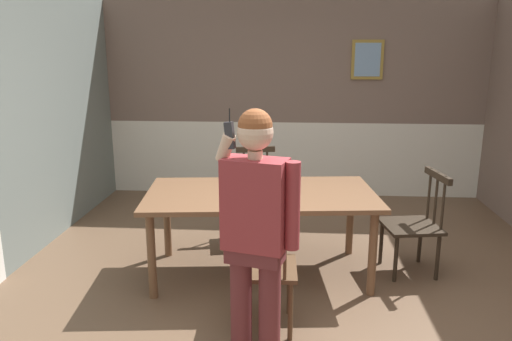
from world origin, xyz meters
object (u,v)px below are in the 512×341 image
object	(u,v)px
person_figure	(256,225)
chair_by_doorway	(415,224)
dining_table	(261,200)
chair_near_window	(265,266)
chair_at_table_head	(257,194)

from	to	relation	value
person_figure	chair_by_doorway	bearing A→B (deg)	-117.55
chair_by_doorway	person_figure	bearing A→B (deg)	128.20
person_figure	dining_table	bearing A→B (deg)	-72.64
chair_near_window	chair_by_doorway	world-z (taller)	chair_near_window
chair_near_window	chair_at_table_head	world-z (taller)	chair_near_window
chair_by_doorway	person_figure	xyz separation A→B (m)	(-1.33, -1.45, 0.49)
chair_near_window	chair_at_table_head	size ratio (longest dim) A/B	1.08
chair_by_doorway	chair_at_table_head	size ratio (longest dim) A/B	0.97
chair_by_doorway	chair_at_table_head	bearing A→B (deg)	53.39
dining_table	chair_at_table_head	bearing A→B (deg)	96.08
person_figure	chair_near_window	bearing A→B (deg)	-80.37
dining_table	chair_by_doorway	distance (m)	1.41
chair_near_window	chair_by_doorway	size ratio (longest dim) A/B	1.11
dining_table	chair_at_table_head	distance (m)	0.94
chair_by_doorway	person_figure	world-z (taller)	person_figure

